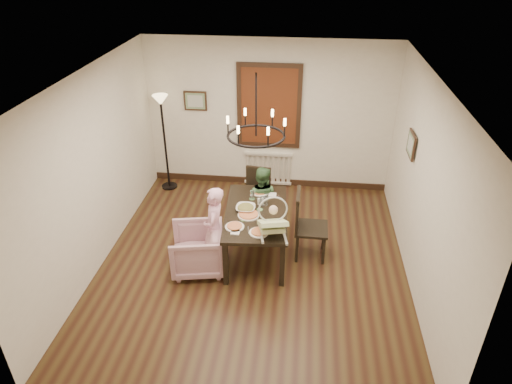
% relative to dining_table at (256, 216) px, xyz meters
% --- Properties ---
extents(room_shell, '(4.51, 5.00, 2.81)m').
position_rel_dining_table_xyz_m(room_shell, '(-0.02, 0.11, 0.73)').
color(room_shell, '#453117').
rests_on(room_shell, ground).
extents(dining_table, '(1.01, 1.66, 0.75)m').
position_rel_dining_table_xyz_m(dining_table, '(0.00, 0.00, 0.00)').
color(dining_table, black).
rests_on(dining_table, room_shell).
extents(chair_far, '(0.47, 0.47, 0.95)m').
position_rel_dining_table_xyz_m(chair_far, '(-0.10, 0.87, -0.19)').
color(chair_far, black).
rests_on(chair_far, room_shell).
extents(chair_right, '(0.49, 0.49, 1.10)m').
position_rel_dining_table_xyz_m(chair_right, '(0.83, 0.03, -0.12)').
color(chair_right, black).
rests_on(chair_right, room_shell).
extents(armchair, '(0.88, 0.86, 0.68)m').
position_rel_dining_table_xyz_m(armchair, '(-0.81, -0.48, -0.32)').
color(armchair, '#C99AAA').
rests_on(armchair, room_shell).
extents(elderly_woman, '(0.27, 0.40, 1.07)m').
position_rel_dining_table_xyz_m(elderly_woman, '(-0.56, -0.35, -0.13)').
color(elderly_woman, '#E9A4C2').
rests_on(elderly_woman, room_shell).
extents(seated_man, '(0.52, 0.43, 0.95)m').
position_rel_dining_table_xyz_m(seated_man, '(0.01, 0.65, -0.19)').
color(seated_man, '#3E653C').
rests_on(seated_man, room_shell).
extents(baby_bouncer, '(0.54, 0.66, 0.38)m').
position_rel_dining_table_xyz_m(baby_bouncer, '(0.28, -0.53, 0.28)').
color(baby_bouncer, beige).
rests_on(baby_bouncer, dining_table).
extents(salad_bowl, '(0.35, 0.35, 0.09)m').
position_rel_dining_table_xyz_m(salad_bowl, '(-0.16, 0.01, 0.13)').
color(salad_bowl, white).
rests_on(salad_bowl, dining_table).
extents(pizza_platter, '(0.32, 0.32, 0.04)m').
position_rel_dining_table_xyz_m(pizza_platter, '(-0.09, -0.13, 0.11)').
color(pizza_platter, tan).
rests_on(pizza_platter, dining_table).
extents(drinking_glass, '(0.07, 0.07, 0.14)m').
position_rel_dining_table_xyz_m(drinking_glass, '(0.07, 0.18, 0.16)').
color(drinking_glass, silver).
rests_on(drinking_glass, dining_table).
extents(window_blinds, '(1.00, 0.03, 1.40)m').
position_rel_dining_table_xyz_m(window_blinds, '(-0.02, 2.20, 0.93)').
color(window_blinds, '#521B10').
rests_on(window_blinds, room_shell).
extents(radiator, '(0.92, 0.12, 0.62)m').
position_rel_dining_table_xyz_m(radiator, '(-0.02, 2.22, -0.32)').
color(radiator, silver).
rests_on(radiator, room_shell).
extents(picture_back, '(0.42, 0.03, 0.36)m').
position_rel_dining_table_xyz_m(picture_back, '(-1.37, 2.21, 0.98)').
color(picture_back, black).
rests_on(picture_back, room_shell).
extents(picture_right, '(0.03, 0.42, 0.36)m').
position_rel_dining_table_xyz_m(picture_right, '(2.19, 0.64, 0.98)').
color(picture_right, black).
rests_on(picture_right, room_shell).
extents(floor_lamp, '(0.30, 0.30, 1.80)m').
position_rel_dining_table_xyz_m(floor_lamp, '(-1.92, 1.89, 0.23)').
color(floor_lamp, black).
rests_on(floor_lamp, room_shell).
extents(chandelier, '(0.80, 0.80, 0.04)m').
position_rel_dining_table_xyz_m(chandelier, '(0.00, -0.00, 1.28)').
color(chandelier, black).
rests_on(chandelier, room_shell).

